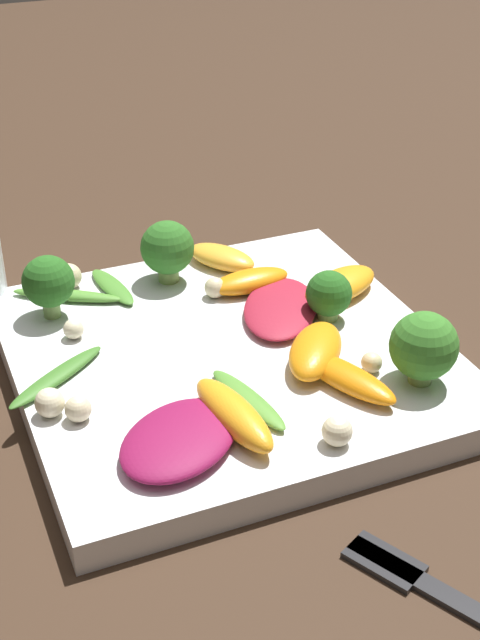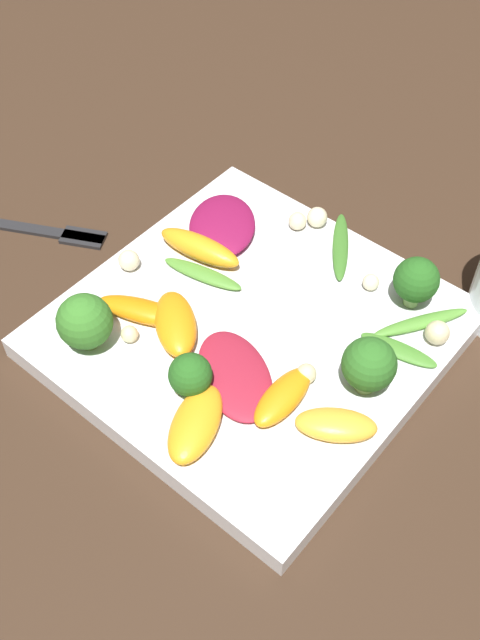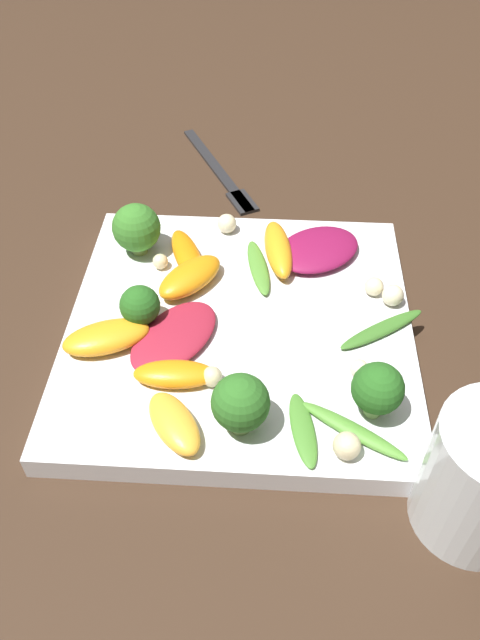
% 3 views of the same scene
% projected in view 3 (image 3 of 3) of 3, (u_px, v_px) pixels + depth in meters
% --- Properties ---
extents(ground_plane, '(2.40, 2.40, 0.00)m').
position_uv_depth(ground_plane, '(240.00, 338.00, 0.51)').
color(ground_plane, '#382619').
extents(plate, '(0.27, 0.27, 0.02)m').
position_uv_depth(plate, '(240.00, 330.00, 0.50)').
color(plate, white).
rests_on(plate, ground_plane).
extents(fork, '(0.16, 0.10, 0.01)m').
position_uv_depth(fork, '(224.00, 177.00, 0.67)').
color(fork, '#262628').
rests_on(fork, ground_plane).
extents(radicchio_leaf_0, '(0.09, 0.10, 0.01)m').
position_uv_depth(radicchio_leaf_0, '(318.00, 249.00, 0.55)').
color(radicchio_leaf_0, maroon).
rests_on(radicchio_leaf_0, plate).
extents(radicchio_leaf_1, '(0.10, 0.09, 0.01)m').
position_uv_depth(radicchio_leaf_1, '(174.00, 336.00, 0.48)').
color(radicchio_leaf_1, maroon).
rests_on(radicchio_leaf_1, plate).
extents(orange_segment_0, '(0.06, 0.05, 0.02)m').
position_uv_depth(orange_segment_0, '(174.00, 423.00, 0.42)').
color(orange_segment_0, '#FCAD33').
rests_on(orange_segment_0, plate).
extents(orange_segment_1, '(0.07, 0.07, 0.02)m').
position_uv_depth(orange_segment_1, '(190.00, 277.00, 0.52)').
color(orange_segment_1, orange).
rests_on(orange_segment_1, plate).
extents(orange_segment_2, '(0.05, 0.07, 0.02)m').
position_uv_depth(orange_segment_2, '(106.00, 337.00, 0.47)').
color(orange_segment_2, orange).
rests_on(orange_segment_2, plate).
extents(orange_segment_3, '(0.08, 0.03, 0.02)m').
position_uv_depth(orange_segment_3, '(278.00, 249.00, 0.55)').
color(orange_segment_3, orange).
rests_on(orange_segment_3, plate).
extents(orange_segment_4, '(0.08, 0.05, 0.01)m').
position_uv_depth(orange_segment_4, '(188.00, 256.00, 0.54)').
color(orange_segment_4, orange).
rests_on(orange_segment_4, plate).
extents(orange_segment_5, '(0.03, 0.06, 0.02)m').
position_uv_depth(orange_segment_5, '(175.00, 374.00, 0.45)').
color(orange_segment_5, orange).
rests_on(orange_segment_5, plate).
extents(broccoli_floret_0, '(0.04, 0.04, 0.05)m').
position_uv_depth(broccoli_floret_0, '(136.00, 228.00, 0.54)').
color(broccoli_floret_0, '#7A9E51').
rests_on(broccoli_floret_0, plate).
extents(broccoli_floret_1, '(0.04, 0.04, 0.05)m').
position_uv_depth(broccoli_floret_1, '(378.00, 389.00, 0.42)').
color(broccoli_floret_1, '#84AD5B').
rests_on(broccoli_floret_1, plate).
extents(broccoli_floret_2, '(0.04, 0.04, 0.05)m').
position_uv_depth(broccoli_floret_2, '(240.00, 404.00, 0.41)').
color(broccoli_floret_2, '#7A9E51').
rests_on(broccoli_floret_2, plate).
extents(broccoli_floret_3, '(0.03, 0.03, 0.04)m').
position_uv_depth(broccoli_floret_3, '(140.00, 306.00, 0.48)').
color(broccoli_floret_3, '#84AD5B').
rests_on(broccoli_floret_3, plate).
extents(arugula_sprig_0, '(0.07, 0.03, 0.01)m').
position_uv_depth(arugula_sprig_0, '(258.00, 267.00, 0.54)').
color(arugula_sprig_0, '#518E33').
rests_on(arugula_sprig_0, plate).
extents(arugula_sprig_1, '(0.06, 0.03, 0.01)m').
position_uv_depth(arugula_sprig_1, '(303.00, 430.00, 0.42)').
color(arugula_sprig_1, '#47842D').
rests_on(arugula_sprig_1, plate).
extents(arugula_sprig_2, '(0.05, 0.08, 0.01)m').
position_uv_depth(arugula_sprig_2, '(353.00, 430.00, 0.42)').
color(arugula_sprig_2, '#518E33').
rests_on(arugula_sprig_2, plate).
extents(arugula_sprig_3, '(0.06, 0.07, 0.01)m').
position_uv_depth(arugula_sprig_3, '(382.00, 329.00, 0.49)').
color(arugula_sprig_3, '#3D7528').
rests_on(arugula_sprig_3, plate).
extents(macadamia_nut_0, '(0.01, 0.01, 0.01)m').
position_uv_depth(macadamia_nut_0, '(359.00, 368.00, 0.45)').
color(macadamia_nut_0, beige).
rests_on(macadamia_nut_0, plate).
extents(macadamia_nut_1, '(0.02, 0.02, 0.02)m').
position_uv_depth(macadamia_nut_1, '(227.00, 223.00, 0.57)').
color(macadamia_nut_1, beige).
rests_on(macadamia_nut_1, plate).
extents(macadamia_nut_2, '(0.02, 0.02, 0.02)m').
position_uv_depth(macadamia_nut_2, '(374.00, 286.00, 0.51)').
color(macadamia_nut_2, beige).
rests_on(macadamia_nut_2, plate).
extents(macadamia_nut_3, '(0.02, 0.02, 0.02)m').
position_uv_depth(macadamia_nut_3, '(393.00, 295.00, 0.51)').
color(macadamia_nut_3, beige).
rests_on(macadamia_nut_3, plate).
extents(macadamia_nut_4, '(0.02, 0.02, 0.02)m').
position_uv_depth(macadamia_nut_4, '(212.00, 377.00, 0.45)').
color(macadamia_nut_4, beige).
rests_on(macadamia_nut_4, plate).
extents(macadamia_nut_5, '(0.01, 0.01, 0.01)m').
position_uv_depth(macadamia_nut_5, '(160.00, 262.00, 0.54)').
color(macadamia_nut_5, beige).
rests_on(macadamia_nut_5, plate).
extents(macadamia_nut_6, '(0.02, 0.02, 0.02)m').
position_uv_depth(macadamia_nut_6, '(347.00, 446.00, 0.41)').
color(macadamia_nut_6, beige).
rests_on(macadamia_nut_6, plate).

